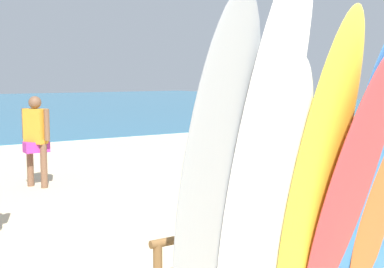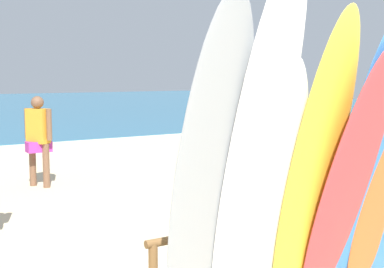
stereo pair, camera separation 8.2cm
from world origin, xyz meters
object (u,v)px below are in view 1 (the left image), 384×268
surfboard_white_1 (261,162)px  beachgoer_by_water (226,136)px  surfboard_white_2 (275,203)px  surfboard_blue_5 (366,167)px  surfboard_red_4 (349,191)px  beachgoer_strolling (36,135)px  beach_chair_striped (307,171)px  surfboard_yellow_3 (317,177)px  beach_chair_blue (350,165)px  beachgoer_near_rack (366,150)px  surfboard_grey_0 (215,186)px  surfboard_rack (323,225)px

surfboard_white_1 → beachgoer_by_water: bearing=51.7°
surfboard_white_2 → surfboard_blue_5: bearing=-0.9°
surfboard_white_1 → surfboard_red_4: (0.86, -0.03, -0.30)m
surfboard_red_4 → beachgoer_strolling: surfboard_red_4 is taller
surfboard_red_4 → beachgoer_by_water: size_ratio=1.40×
surfboard_white_2 → beach_chair_striped: 4.93m
surfboard_white_1 → surfboard_yellow_3: 0.58m
surfboard_yellow_3 → beach_chair_striped: (3.28, 3.39, -0.81)m
surfboard_white_1 → beach_chair_blue: size_ratio=3.56×
beachgoer_near_rack → beach_chair_striped: bearing=70.7°
surfboard_yellow_3 → beach_chair_blue: size_ratio=3.13×
beach_chair_striped → surfboard_red_4: bearing=-119.6°
beachgoer_by_water → surfboard_white_2: bearing=-132.5°
beachgoer_by_water → beach_chair_blue: bearing=-37.8°
surfboard_white_1 → surfboard_yellow_3: size_ratio=1.14×
surfboard_grey_0 → beachgoer_by_water: size_ratio=1.57×
beach_chair_striped → surfboard_white_2: bearing=-126.2°
surfboard_rack → beach_chair_striped: (2.58, 2.80, -0.19)m
surfboard_rack → beachgoer_strolling: size_ratio=2.22×
beach_chair_striped → surfboard_white_1: bearing=-127.0°
surfboard_blue_5 → beach_chair_blue: surfboard_blue_5 is taller
beach_chair_striped → beach_chair_blue: bearing=14.6°
surfboard_white_2 → beachgoer_strolling: 6.45m
beachgoer_by_water → surfboard_blue_5: bearing=-123.2°
surfboard_yellow_3 → surfboard_red_4: size_ratio=1.10×
surfboard_grey_0 → surfboard_red_4: bearing=-4.6°
surfboard_white_2 → beach_chair_blue: (4.71, 3.36, -0.64)m
beachgoer_by_water → beachgoer_near_rack: bearing=-87.7°
beachgoer_near_rack → surfboard_grey_0: bearing=-161.0°
surfboard_yellow_3 → surfboard_blue_5: (0.53, -0.01, 0.03)m
surfboard_blue_5 → beach_chair_striped: (2.75, 3.40, -0.84)m
surfboard_blue_5 → beach_chair_blue: 5.24m
surfboard_blue_5 → beachgoer_near_rack: (2.45, 2.00, -0.30)m
surfboard_red_4 → beachgoer_strolling: size_ratio=1.43×
beach_chair_blue → surfboard_blue_5: bearing=-144.4°
surfboard_rack → beach_chair_striped: bearing=47.4°
surfboard_white_2 → beachgoer_near_rack: size_ratio=1.31×
surfboard_red_4 → beachgoer_strolling: 6.60m
surfboard_white_2 → beachgoer_strolling: bearing=94.7°
surfboard_grey_0 → surfboard_yellow_3: (0.89, -0.06, -0.02)m
surfboard_white_2 → surfboard_yellow_3: (0.33, -0.09, 0.17)m
surfboard_white_2 → beachgoer_strolling: (0.14, 6.44, -0.14)m
surfboard_red_4 → beach_chair_striped: size_ratio=2.82×
surfboard_yellow_3 → beachgoer_strolling: size_ratio=1.57×
beach_chair_blue → beach_chair_striped: beach_chair_striped is taller
surfboard_white_1 → surfboard_yellow_3: bearing=-3.2°
surfboard_rack → surfboard_red_4: (-0.40, -0.63, 0.49)m
surfboard_yellow_3 → beachgoer_near_rack: size_ratio=1.52×
surfboard_yellow_3 → beachgoer_strolling: surfboard_yellow_3 is taller
surfboard_yellow_3 → surfboard_rack: bearing=37.2°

